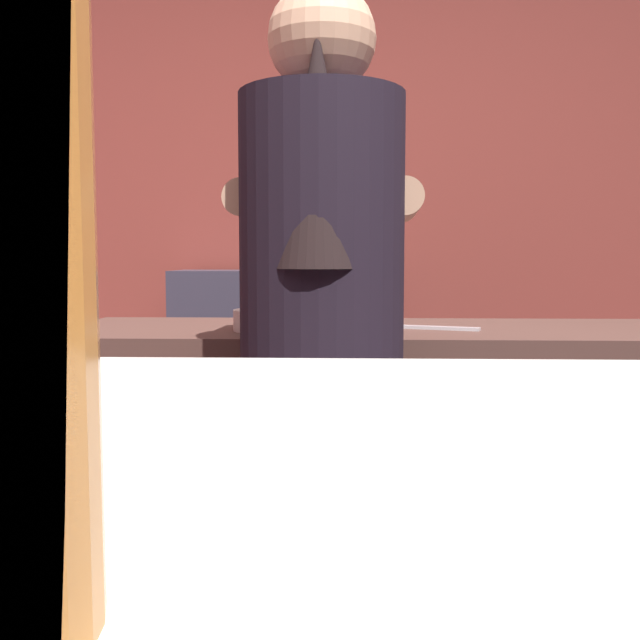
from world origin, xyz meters
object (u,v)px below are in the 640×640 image
bartender (322,330)px  bottle_soy (375,253)px  mixing_bowl (272,320)px  bottle_hot_sauce (339,254)px  bottle_olive_oil (320,250)px  chefs_knife (434,328)px

bartender → bottle_soy: bartender is taller
mixing_bowl → bottle_hot_sauce: bottle_hot_sauce is taller
bottle_hot_sauce → bottle_soy: bearing=7.3°
bartender → mixing_bowl: bartender is taller
mixing_bowl → bottle_soy: 1.40m
bartender → bottle_olive_oil: bearing=5.2°
mixing_bowl → bottle_olive_oil: 1.33m
mixing_bowl → bottle_soy: bottle_soy is taller
chefs_knife → bottle_soy: bottle_soy is taller
chefs_knife → bottle_olive_oil: size_ratio=1.04×
bartender → mixing_bowl: 0.38m
chefs_knife → bottle_olive_oil: bearing=124.1°
bartender → bottle_hot_sauce: 1.69m
bartender → chefs_knife: bartender is taller
mixing_bowl → bottle_soy: size_ratio=1.03×
mixing_bowl → bottle_hot_sauce: 1.35m
bottle_olive_oil → bottle_hot_sauce: (0.08, 0.02, -0.02)m
bartender → bottle_hot_sauce: bearing=2.4°
bottle_soy → bottle_olive_oil: bearing=-170.3°
bottle_hot_sauce → bottle_soy: bottle_soy is taller
mixing_bowl → bottle_hot_sauce: bearing=83.3°
mixing_bowl → chefs_knife: 0.43m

